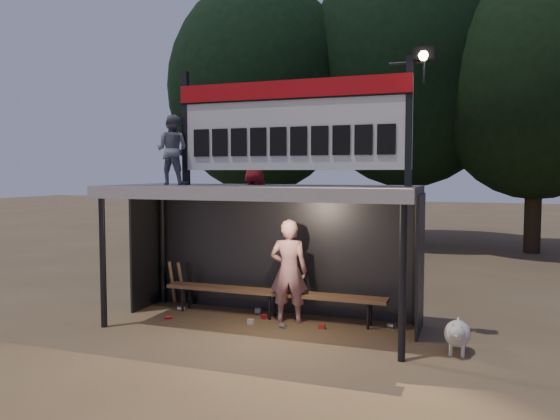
% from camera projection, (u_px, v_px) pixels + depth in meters
% --- Properties ---
extents(ground, '(80.00, 80.00, 0.00)m').
position_uv_depth(ground, '(260.00, 326.00, 8.98)').
color(ground, brown).
rests_on(ground, ground).
extents(player, '(0.71, 0.53, 1.75)m').
position_uv_depth(player, '(289.00, 271.00, 9.18)').
color(player, silver).
rests_on(player, ground).
extents(child_a, '(0.60, 0.48, 1.17)m').
position_uv_depth(child_a, '(172.00, 150.00, 9.17)').
color(child_a, slate).
rests_on(child_a, dugout_shelter).
extents(child_b, '(0.60, 0.56, 1.04)m').
position_uv_depth(child_b, '(255.00, 155.00, 9.40)').
color(child_b, maroon).
rests_on(child_b, dugout_shelter).
extents(dugout_shelter, '(5.10, 2.08, 2.32)m').
position_uv_depth(dugout_shelter, '(266.00, 214.00, 9.08)').
color(dugout_shelter, '#404043').
rests_on(dugout_shelter, ground).
extents(scoreboard_assembly, '(4.10, 0.27, 1.99)m').
position_uv_depth(scoreboard_assembly, '(293.00, 122.00, 8.55)').
color(scoreboard_assembly, black).
rests_on(scoreboard_assembly, dugout_shelter).
extents(bench, '(4.00, 0.35, 0.48)m').
position_uv_depth(bench, '(272.00, 293.00, 9.47)').
color(bench, brown).
rests_on(bench, ground).
extents(tree_left, '(6.46, 6.46, 9.27)m').
position_uv_depth(tree_left, '(260.00, 88.00, 19.33)').
color(tree_left, black).
rests_on(tree_left, ground).
extents(tree_mid, '(7.22, 7.22, 10.36)m').
position_uv_depth(tree_mid, '(409.00, 68.00, 19.02)').
color(tree_mid, '#322216').
rests_on(tree_mid, ground).
extents(tree_right, '(6.08, 6.08, 8.72)m').
position_uv_depth(tree_right, '(537.00, 86.00, 16.80)').
color(tree_right, '#322416').
rests_on(tree_right, ground).
extents(dog, '(0.36, 0.81, 0.49)m').
position_uv_depth(dog, '(457.00, 334.00, 7.62)').
color(dog, beige).
rests_on(dog, ground).
extents(bats, '(0.47, 0.33, 0.84)m').
position_uv_depth(bats, '(181.00, 283.00, 10.38)').
color(bats, '#956F45').
rests_on(bats, ground).
extents(litter, '(3.93, 1.02, 0.08)m').
position_uv_depth(litter, '(263.00, 319.00, 9.30)').
color(litter, '#AF2E1E').
rests_on(litter, ground).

